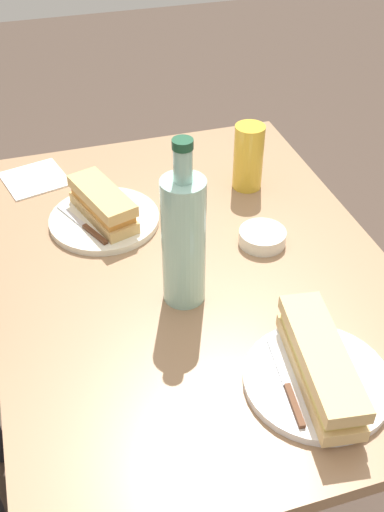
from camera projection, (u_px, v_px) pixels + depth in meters
The scene contains 12 objects.
ground_plane at pixel (192, 469), 1.69m from camera, with size 8.00×8.00×0.00m, color #47382D.
dining_table at pixel (192, 309), 1.30m from camera, with size 1.07×0.78×0.75m.
plate_near at pixel (317, 380), 0.98m from camera, with size 0.24×0.24×0.01m, color white.
baguette_sandwich_near at pixel (320, 363), 0.95m from camera, with size 0.26×0.10×0.07m.
knife_near at pixel (287, 386), 0.96m from camera, with size 0.18×0.03×0.01m.
plate_far at pixel (104, 220), 1.32m from camera, with size 0.24×0.24×0.01m, color silver.
baguette_sandwich_far at pixel (103, 204), 1.29m from camera, with size 0.20×0.12×0.07m.
knife_far at pixel (85, 226), 1.28m from camera, with size 0.17×0.08×0.01m.
water_bottle at pixel (184, 239), 1.06m from camera, with size 0.08×0.08×0.33m.
beer_glass at pixel (248, 157), 1.39m from camera, with size 0.07×0.07×0.16m, color gold.
olive_bowl at pixel (262, 237), 1.26m from camera, with size 0.10×0.10×0.03m, color silver.
paper_napkin at pixel (35, 179), 1.46m from camera, with size 0.14×0.14×0.00m, color white.
Camera 1 is at (-0.89, 0.27, 1.53)m, focal length 42.53 mm.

